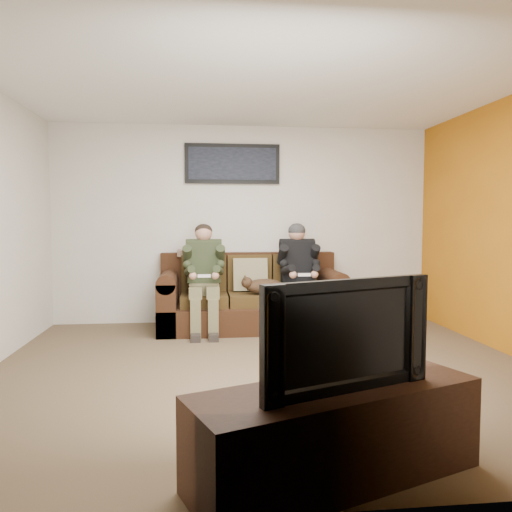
{
  "coord_description": "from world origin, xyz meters",
  "views": [
    {
      "loc": [
        -0.58,
        -4.41,
        1.34
      ],
      "look_at": [
        0.04,
        1.2,
        0.95
      ],
      "focal_mm": 35.0,
      "sensor_mm": 36.0,
      "label": 1
    }
  ],
  "objects": [
    {
      "name": "sofa",
      "position": [
        0.04,
        1.83,
        0.35
      ],
      "size": [
        2.28,
        0.98,
        0.93
      ],
      "color": "#341C0F",
      "rests_on": "ground"
    },
    {
      "name": "cat",
      "position": [
        0.17,
        1.57,
        0.56
      ],
      "size": [
        0.66,
        0.26,
        0.24
      ],
      "color": "#4C321D",
      "rests_on": "sofa"
    },
    {
      "name": "ceiling",
      "position": [
        0.0,
        0.0,
        2.6
      ],
      "size": [
        5.0,
        5.0,
        0.0
      ],
      "primitive_type": "plane",
      "rotation": [
        3.14,
        0.0,
        0.0
      ],
      "color": "silver",
      "rests_on": "ground"
    },
    {
      "name": "throw_blanket",
      "position": [
        -0.65,
        2.12,
        0.93
      ],
      "size": [
        0.47,
        0.23,
        0.08
      ],
      "primitive_type": "cube",
      "color": "tan",
      "rests_on": "sofa"
    },
    {
      "name": "tv_stand",
      "position": [
        0.11,
        -1.95,
        0.25
      ],
      "size": [
        1.64,
        1.03,
        0.49
      ],
      "primitive_type": "cube",
      "rotation": [
        0.0,
        0.0,
        0.37
      ],
      "color": "black",
      "rests_on": "ground"
    },
    {
      "name": "framed_poster",
      "position": [
        -0.16,
        2.22,
        2.1
      ],
      "size": [
        1.25,
        0.05,
        0.52
      ],
      "color": "black",
      "rests_on": "wall_back"
    },
    {
      "name": "person_left",
      "position": [
        -0.55,
        1.64,
        0.74
      ],
      "size": [
        0.51,
        0.87,
        1.31
      ],
      "color": "#6B6543",
      "rests_on": "sofa"
    },
    {
      "name": "person_right",
      "position": [
        0.62,
        1.64,
        0.74
      ],
      "size": [
        0.51,
        0.86,
        1.32
      ],
      "color": "black",
      "rests_on": "sofa"
    },
    {
      "name": "wall_front",
      "position": [
        0.0,
        -2.25,
        1.3
      ],
      "size": [
        5.0,
        0.0,
        5.0
      ],
      "primitive_type": "plane",
      "rotation": [
        -1.57,
        0.0,
        0.0
      ],
      "color": "beige",
      "rests_on": "ground"
    },
    {
      "name": "throw_pillow",
      "position": [
        0.04,
        1.87,
        0.66
      ],
      "size": [
        0.43,
        0.21,
        0.43
      ],
      "primitive_type": "cube",
      "rotation": [
        -0.21,
        0.0,
        0.0
      ],
      "color": "#837956",
      "rests_on": "sofa"
    },
    {
      "name": "television",
      "position": [
        0.11,
        -1.95,
        0.78
      ],
      "size": [
        0.97,
        0.47,
        0.57
      ],
      "primitive_type": "imported",
      "rotation": [
        0.0,
        0.0,
        0.37
      ],
      "color": "black",
      "rests_on": "tv_stand"
    },
    {
      "name": "wall_back",
      "position": [
        0.0,
        2.25,
        1.3
      ],
      "size": [
        5.0,
        0.0,
        5.0
      ],
      "primitive_type": "plane",
      "rotation": [
        1.57,
        0.0,
        0.0
      ],
      "color": "beige",
      "rests_on": "ground"
    },
    {
      "name": "floor",
      "position": [
        0.0,
        0.0,
        0.0
      ],
      "size": [
        5.0,
        5.0,
        0.0
      ],
      "primitive_type": "plane",
      "color": "brown",
      "rests_on": "ground"
    }
  ]
}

